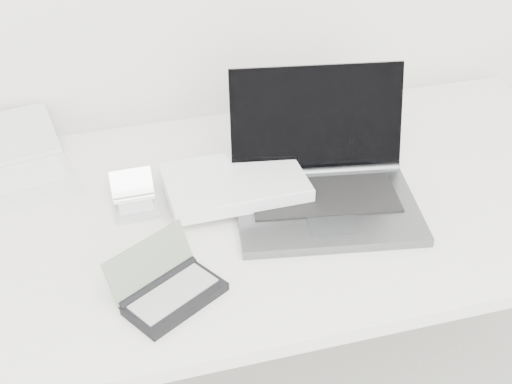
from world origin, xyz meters
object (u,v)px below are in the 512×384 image
object	(u,v)px
netbook_open_white	(11,171)
palmtop_charcoal	(168,289)
desk	(264,219)
laptop_large	(290,183)

from	to	relation	value
netbook_open_white	palmtop_charcoal	xyz separation A→B (m)	(0.27, -0.47, 0.00)
desk	netbook_open_white	size ratio (longest dim) A/B	4.49
netbook_open_white	palmtop_charcoal	world-z (taller)	palmtop_charcoal
laptop_large	netbook_open_white	xyz separation A→B (m)	(-0.58, 0.24, -0.02)
laptop_large	netbook_open_white	distance (m)	0.63
desk	palmtop_charcoal	bearing A→B (deg)	-136.92
laptop_large	palmtop_charcoal	world-z (taller)	laptop_large
desk	palmtop_charcoal	size ratio (longest dim) A/B	7.23
netbook_open_white	desk	bearing A→B (deg)	-35.28
laptop_large	palmtop_charcoal	bearing A→B (deg)	-133.16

